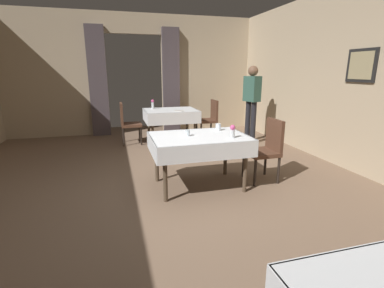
{
  "coord_description": "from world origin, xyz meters",
  "views": [
    {
      "loc": [
        -0.59,
        -3.43,
        1.63
      ],
      "look_at": [
        0.48,
        0.42,
        0.58
      ],
      "focal_mm": 26.39,
      "sensor_mm": 36.0,
      "label": 1
    }
  ],
  "objects_px": {
    "dining_table_mid": "(199,142)",
    "plate_far_b": "(179,111)",
    "chair_mid_right": "(267,147)",
    "chair_far_right": "(210,117)",
    "glass_mid_c": "(218,127)",
    "chair_far_left": "(127,121)",
    "dining_table_far": "(171,114)",
    "person_waiter_by_doorway": "(252,98)",
    "flower_vase_mid": "(233,131)",
    "glass_mid_b": "(187,133)",
    "flower_vase_far": "(153,104)"
  },
  "relations": [
    {
      "from": "chair_far_right",
      "to": "plate_far_b",
      "type": "xyz_separation_m",
      "value": [
        -0.85,
        -0.37,
        0.24
      ]
    },
    {
      "from": "person_waiter_by_doorway",
      "to": "dining_table_far",
      "type": "bearing_deg",
      "value": 161.44
    },
    {
      "from": "person_waiter_by_doorway",
      "to": "chair_far_left",
      "type": "bearing_deg",
      "value": 166.67
    },
    {
      "from": "chair_far_right",
      "to": "plate_far_b",
      "type": "distance_m",
      "value": 0.96
    },
    {
      "from": "dining_table_mid",
      "to": "chair_mid_right",
      "type": "height_order",
      "value": "chair_mid_right"
    },
    {
      "from": "chair_far_left",
      "to": "glass_mid_b",
      "type": "distance_m",
      "value": 2.83
    },
    {
      "from": "flower_vase_mid",
      "to": "person_waiter_by_doorway",
      "type": "bearing_deg",
      "value": 57.94
    },
    {
      "from": "chair_far_left",
      "to": "glass_mid_c",
      "type": "bearing_deg",
      "value": -64.13
    },
    {
      "from": "chair_far_right",
      "to": "glass_mid_b",
      "type": "height_order",
      "value": "chair_far_right"
    },
    {
      "from": "dining_table_mid",
      "to": "person_waiter_by_doorway",
      "type": "xyz_separation_m",
      "value": [
        1.87,
        2.12,
        0.36
      ]
    },
    {
      "from": "chair_far_left",
      "to": "person_waiter_by_doorway",
      "type": "relative_size",
      "value": 0.54
    },
    {
      "from": "chair_far_left",
      "to": "plate_far_b",
      "type": "xyz_separation_m",
      "value": [
        1.11,
        -0.33,
        0.24
      ]
    },
    {
      "from": "dining_table_far",
      "to": "glass_mid_c",
      "type": "relative_size",
      "value": 11.25
    },
    {
      "from": "dining_table_mid",
      "to": "plate_far_b",
      "type": "distance_m",
      "value": 2.44
    },
    {
      "from": "flower_vase_far",
      "to": "chair_far_left",
      "type": "bearing_deg",
      "value": -160.28
    },
    {
      "from": "dining_table_mid",
      "to": "chair_mid_right",
      "type": "distance_m",
      "value": 1.06
    },
    {
      "from": "chair_far_right",
      "to": "flower_vase_mid",
      "type": "distance_m",
      "value": 3.14
    },
    {
      "from": "dining_table_far",
      "to": "chair_mid_right",
      "type": "relative_size",
      "value": 1.28
    },
    {
      "from": "dining_table_far",
      "to": "plate_far_b",
      "type": "height_order",
      "value": "plate_far_b"
    },
    {
      "from": "chair_far_right",
      "to": "plate_far_b",
      "type": "relative_size",
      "value": 4.19
    },
    {
      "from": "chair_far_right",
      "to": "person_waiter_by_doorway",
      "type": "xyz_separation_m",
      "value": [
        0.75,
        -0.68,
        0.51
      ]
    },
    {
      "from": "dining_table_mid",
      "to": "person_waiter_by_doorway",
      "type": "bearing_deg",
      "value": 48.56
    },
    {
      "from": "chair_far_right",
      "to": "glass_mid_c",
      "type": "bearing_deg",
      "value": -106.32
    },
    {
      "from": "chair_far_left",
      "to": "chair_mid_right",
      "type": "bearing_deg",
      "value": -55.81
    },
    {
      "from": "chair_far_right",
      "to": "glass_mid_b",
      "type": "bearing_deg",
      "value": -114.79
    },
    {
      "from": "chair_far_left",
      "to": "person_waiter_by_doorway",
      "type": "distance_m",
      "value": 2.83
    },
    {
      "from": "chair_mid_right",
      "to": "chair_far_left",
      "type": "xyz_separation_m",
      "value": [
        -1.89,
        2.78,
        0.0
      ]
    },
    {
      "from": "flower_vase_mid",
      "to": "person_waiter_by_doorway",
      "type": "xyz_separation_m",
      "value": [
        1.48,
        2.36,
        0.18
      ]
    },
    {
      "from": "dining_table_far",
      "to": "glass_mid_c",
      "type": "bearing_deg",
      "value": -84.51
    },
    {
      "from": "dining_table_mid",
      "to": "plate_far_b",
      "type": "height_order",
      "value": "plate_far_b"
    },
    {
      "from": "chair_far_right",
      "to": "chair_far_left",
      "type": "distance_m",
      "value": 1.96
    },
    {
      "from": "dining_table_far",
      "to": "chair_far_right",
      "type": "xyz_separation_m",
      "value": [
        0.98,
        0.1,
        -0.13
      ]
    },
    {
      "from": "dining_table_mid",
      "to": "chair_far_right",
      "type": "relative_size",
      "value": 1.43
    },
    {
      "from": "glass_mid_b",
      "to": "dining_table_mid",
      "type": "bearing_deg",
      "value": -9.25
    },
    {
      "from": "dining_table_far",
      "to": "chair_far_left",
      "type": "relative_size",
      "value": 1.28
    },
    {
      "from": "glass_mid_b",
      "to": "flower_vase_far",
      "type": "xyz_separation_m",
      "value": [
        -0.07,
        2.95,
        0.07
      ]
    },
    {
      "from": "flower_vase_mid",
      "to": "flower_vase_far",
      "type": "height_order",
      "value": "flower_vase_far"
    },
    {
      "from": "dining_table_far",
      "to": "plate_far_b",
      "type": "xyz_separation_m",
      "value": [
        0.13,
        -0.27,
        0.11
      ]
    },
    {
      "from": "flower_vase_mid",
      "to": "chair_mid_right",
      "type": "bearing_deg",
      "value": 18.3
    },
    {
      "from": "chair_mid_right",
      "to": "chair_far_right",
      "type": "height_order",
      "value": "same"
    },
    {
      "from": "chair_far_left",
      "to": "person_waiter_by_doorway",
      "type": "height_order",
      "value": "person_waiter_by_doorway"
    },
    {
      "from": "chair_mid_right",
      "to": "flower_vase_mid",
      "type": "xyz_separation_m",
      "value": [
        -0.66,
        -0.22,
        0.33
      ]
    },
    {
      "from": "dining_table_mid",
      "to": "flower_vase_far",
      "type": "relative_size",
      "value": 6.22
    },
    {
      "from": "glass_mid_b",
      "to": "glass_mid_c",
      "type": "height_order",
      "value": "glass_mid_c"
    },
    {
      "from": "chair_far_right",
      "to": "glass_mid_c",
      "type": "distance_m",
      "value": 2.66
    },
    {
      "from": "dining_table_mid",
      "to": "chair_mid_right",
      "type": "relative_size",
      "value": 1.43
    },
    {
      "from": "flower_vase_far",
      "to": "person_waiter_by_doorway",
      "type": "bearing_deg",
      "value": -22.26
    },
    {
      "from": "dining_table_mid",
      "to": "chair_mid_right",
      "type": "bearing_deg",
      "value": -1.28
    },
    {
      "from": "flower_vase_mid",
      "to": "person_waiter_by_doorway",
      "type": "height_order",
      "value": "person_waiter_by_doorway"
    },
    {
      "from": "glass_mid_c",
      "to": "flower_vase_far",
      "type": "relative_size",
      "value": 0.49
    }
  ]
}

